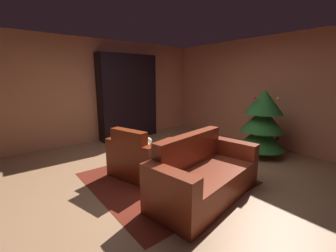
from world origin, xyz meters
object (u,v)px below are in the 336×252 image
(bookshelf_unit, at_px, (132,98))
(decorated_tree, at_px, (262,122))
(couch_red, at_px, (204,176))
(book_stack_on_table, at_px, (169,150))
(armchair_red, at_px, (140,158))
(coffee_table, at_px, (170,154))
(bottle_on_table, at_px, (162,150))

(bookshelf_unit, bearing_deg, decorated_tree, 23.76)
(couch_red, bearing_deg, book_stack_on_table, -179.82)
(armchair_red, distance_m, couch_red, 1.17)
(bookshelf_unit, height_order, coffee_table, bookshelf_unit)
(bookshelf_unit, xyz_separation_m, book_stack_on_table, (2.65, -0.85, -0.62))
(coffee_table, distance_m, book_stack_on_table, 0.07)
(armchair_red, bearing_deg, couch_red, 17.04)
(couch_red, xyz_separation_m, bottle_on_table, (-0.69, -0.21, 0.24))
(bookshelf_unit, distance_m, armchair_red, 2.71)
(coffee_table, xyz_separation_m, bottle_on_table, (0.06, -0.21, 0.13))
(bottle_on_table, bearing_deg, bookshelf_unit, 158.88)
(bottle_on_table, distance_m, decorated_tree, 2.43)
(bookshelf_unit, height_order, book_stack_on_table, bookshelf_unit)
(book_stack_on_table, distance_m, bottle_on_table, 0.23)
(armchair_red, bearing_deg, bottle_on_table, 17.26)
(armchair_red, xyz_separation_m, bottle_on_table, (0.42, 0.13, 0.23))
(couch_red, relative_size, decorated_tree, 1.32)
(bookshelf_unit, distance_m, bottle_on_table, 2.98)
(armchair_red, height_order, book_stack_on_table, armchair_red)
(armchair_red, relative_size, decorated_tree, 0.80)
(coffee_table, relative_size, decorated_tree, 0.55)
(book_stack_on_table, relative_size, decorated_tree, 0.16)
(armchair_red, height_order, coffee_table, armchair_red)
(armchair_red, distance_m, decorated_tree, 2.68)
(armchair_red, bearing_deg, coffee_table, 42.54)
(couch_red, bearing_deg, coffee_table, -179.63)
(couch_red, xyz_separation_m, decorated_tree, (-0.37, 2.19, 0.43))
(armchair_red, distance_m, bottle_on_table, 0.50)
(bookshelf_unit, relative_size, book_stack_on_table, 10.03)
(couch_red, xyz_separation_m, book_stack_on_table, (-0.77, -0.00, 0.18))
(bookshelf_unit, relative_size, couch_red, 1.21)
(book_stack_on_table, bearing_deg, couch_red, 0.18)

